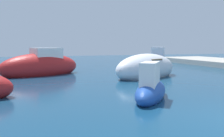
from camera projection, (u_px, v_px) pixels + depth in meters
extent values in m
ellipsoid|color=white|center=(146.00, 69.00, 14.63)|extent=(5.43, 4.00, 1.87)
cube|color=brown|center=(146.00, 59.00, 14.57)|extent=(1.61, 1.93, 0.08)
ellipsoid|color=#B21E1E|center=(41.00, 67.00, 15.67)|extent=(5.80, 3.99, 1.85)
cube|color=white|center=(46.00, 53.00, 15.87)|extent=(2.19, 1.93, 0.72)
ellipsoid|color=#1E479E|center=(151.00, 92.00, 8.68)|extent=(2.68, 3.03, 0.87)
cube|color=white|center=(150.00, 74.00, 8.38)|extent=(1.18, 1.30, 0.87)
ellipsoid|color=#1E479E|center=(158.00, 63.00, 20.26)|extent=(3.49, 4.40, 1.49)
cube|color=white|center=(158.00, 53.00, 20.50)|extent=(1.66, 1.78, 0.95)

